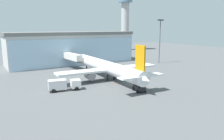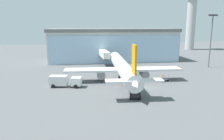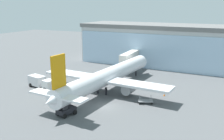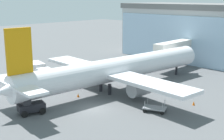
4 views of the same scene
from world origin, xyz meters
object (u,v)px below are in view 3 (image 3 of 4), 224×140
Objects in this scene: safety_cone_nose at (86,98)px; airplane at (107,77)px; jet_bridge at (132,56)px; baggage_cart at (145,101)px; catering_truck at (41,82)px; pushback_tug at (66,110)px; safety_cone_wingtip at (164,95)px.

airplane is at bearing 75.27° from safety_cone_nose.
jet_bridge is 4.61× the size of baggage_cart.
baggage_cart is (9.91, -3.32, -2.79)m from airplane.
safety_cone_nose is (13.15, -2.08, -1.19)m from catering_truck.
pushback_tug is 6.51× the size of safety_cone_wingtip.
jet_bridge reaches higher than pushback_tug.
baggage_cart is 5.82× the size of safety_cone_nose.
airplane is at bearing 13.26° from pushback_tug.
pushback_tug is at bearing -127.79° from safety_cone_wingtip.
safety_cone_nose is at bearing 170.65° from baggage_cart.
airplane is 7.03m from safety_cone_nose.
airplane is at bearing 28.98° from catering_truck.
safety_cone_nose is at bearing 4.60° from catering_truck.
safety_cone_nose and safety_cone_wingtip have the same top height.
pushback_tug is (-10.71, -11.16, 0.47)m from baggage_cart.
catering_truck reaches higher than baggage_cart.
airplane reaches higher than catering_truck.
baggage_cart is 6.07m from safety_cone_wingtip.
safety_cone_nose is (-1.61, -6.14, -3.01)m from airplane.
safety_cone_wingtip is (26.97, 6.35, -1.19)m from catering_truck.
baggage_cart reaches higher than safety_cone_nose.
baggage_cart is 11.86m from safety_cone_nose.
safety_cone_wingtip is (13.00, 16.77, -0.70)m from pushback_tug.
jet_bridge is at bearing 90.80° from safety_cone_nose.
jet_bridge is at bearing 76.56° from catering_truck.
airplane is at bearing -169.38° from safety_cone_wingtip.
safety_cone_wingtip is at bearing -21.36° from pushback_tug.
airplane is (1.99, -20.96, -0.84)m from jet_bridge.
catering_truck is 13.37m from safety_cone_nose.
safety_cone_nose is at bearing 179.71° from jet_bridge.
catering_truck is (-14.76, -4.06, -1.82)m from airplane.
baggage_cart is at bearing -27.40° from pushback_tug.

